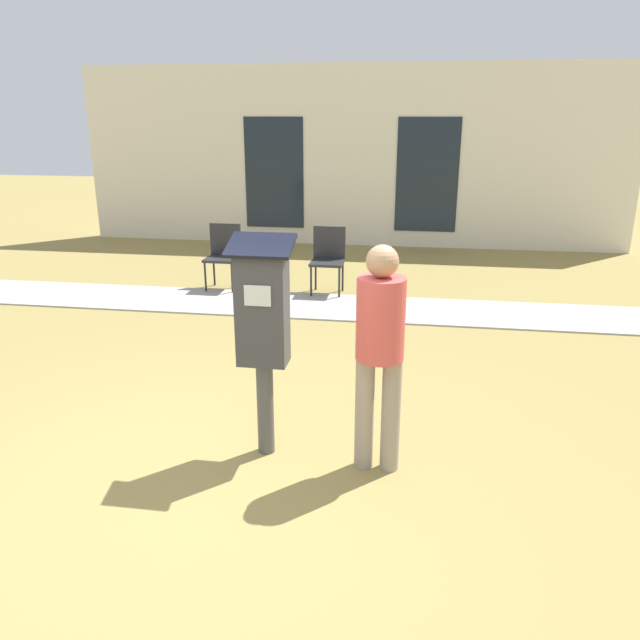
# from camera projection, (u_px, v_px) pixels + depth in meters

# --- Properties ---
(ground_plane) EXTENTS (40.00, 40.00, 0.00)m
(ground_plane) POSITION_uv_depth(u_px,v_px,m) (208.00, 492.00, 4.08)
(ground_plane) COLOR olive
(sidewalk) EXTENTS (12.00, 1.10, 0.02)m
(sidewalk) POSITION_uv_depth(u_px,v_px,m) (313.00, 306.00, 8.00)
(sidewalk) COLOR #A3A099
(sidewalk) RESTS_ON ground
(building_facade) EXTENTS (10.00, 0.26, 3.20)m
(building_facade) POSITION_uv_depth(u_px,v_px,m) (350.00, 157.00, 11.36)
(building_facade) COLOR beige
(building_facade) RESTS_ON ground
(parking_meter) EXTENTS (0.44, 0.31, 1.59)m
(parking_meter) POSITION_uv_depth(u_px,v_px,m) (263.00, 320.00, 4.26)
(parking_meter) COLOR #4C4C4C
(parking_meter) RESTS_ON ground
(person_standing) EXTENTS (0.32, 0.32, 1.58)m
(person_standing) POSITION_uv_depth(u_px,v_px,m) (380.00, 343.00, 4.08)
(person_standing) COLOR gray
(person_standing) RESTS_ON ground
(outdoor_chair_left) EXTENTS (0.44, 0.44, 0.90)m
(outdoor_chair_left) POSITION_uv_depth(u_px,v_px,m) (224.00, 251.00, 8.70)
(outdoor_chair_left) COLOR #262628
(outdoor_chair_left) RESTS_ON ground
(outdoor_chair_middle) EXTENTS (0.44, 0.44, 0.90)m
(outdoor_chair_middle) POSITION_uv_depth(u_px,v_px,m) (328.00, 255.00, 8.47)
(outdoor_chair_middle) COLOR #262628
(outdoor_chair_middle) RESTS_ON ground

